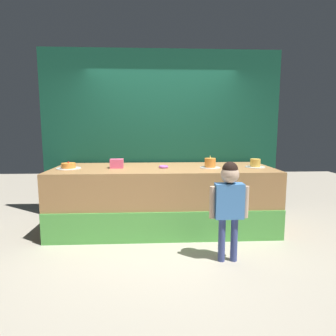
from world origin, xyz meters
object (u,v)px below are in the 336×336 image
child_figure (229,198)px  pink_box (117,164)px  cake_left (69,166)px  donut (164,167)px  cake_center (210,164)px  cake_right (255,164)px

child_figure → pink_box: 1.82m
child_figure → cake_left: bearing=152.3°
donut → cake_center: (0.69, -0.02, 0.04)m
child_figure → donut: 1.32m
cake_left → cake_right: (2.77, 0.01, 0.02)m
pink_box → donut: pink_box is taller
child_figure → donut: size_ratio=8.31×
pink_box → cake_left: bearing=-176.6°
pink_box → cake_right: bearing=-0.9°
child_figure → cake_center: 1.11m
child_figure → cake_right: (0.68, 1.10, 0.24)m
pink_box → cake_left: 0.69m
pink_box → cake_center: bearing=-2.4°
donut → cake_left: 1.39m
donut → cake_right: size_ratio=0.48×
child_figure → cake_center: (-0.01, 1.08, 0.25)m
cake_center → cake_right: (0.69, 0.03, -0.01)m
child_figure → pink_box: bearing=140.8°
cake_right → pink_box: bearing=179.1°
cake_right → donut: bearing=-179.9°
pink_box → donut: size_ratio=1.36×
pink_box → donut: (0.69, -0.03, -0.05)m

